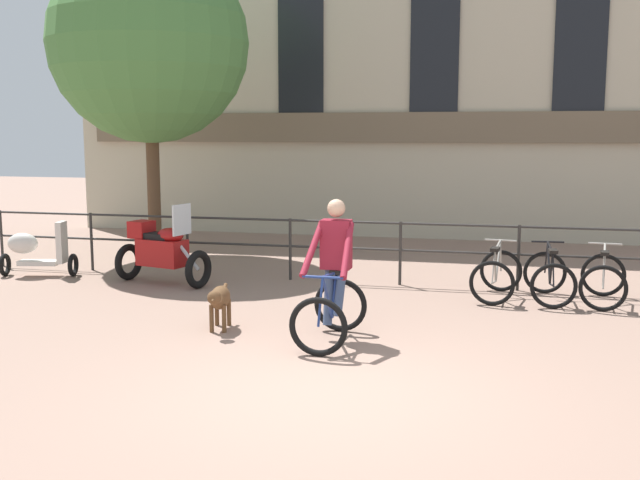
# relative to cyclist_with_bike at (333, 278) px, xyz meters

# --- Properties ---
(ground_plane) EXTENTS (60.00, 60.00, 0.00)m
(ground_plane) POSITION_rel_cyclist_with_bike_xyz_m (0.35, -1.72, -0.76)
(ground_plane) COLOR #8E7060
(canal_railing) EXTENTS (15.05, 0.05, 1.05)m
(canal_railing) POSITION_rel_cyclist_with_bike_xyz_m (0.35, 3.48, -0.05)
(canal_railing) COLOR #2D2B28
(canal_railing) RESTS_ON ground_plane
(building_facade) EXTENTS (18.00, 0.72, 8.86)m
(building_facade) POSITION_rel_cyclist_with_bike_xyz_m (0.35, 9.27, 3.65)
(building_facade) COLOR #BCB299
(building_facade) RESTS_ON ground_plane
(cyclist_with_bike) EXTENTS (0.70, 1.18, 1.70)m
(cyclist_with_bike) POSITION_rel_cyclist_with_bike_xyz_m (0.00, 0.00, 0.00)
(cyclist_with_bike) COLOR black
(cyclist_with_bike) RESTS_ON ground_plane
(dog) EXTENTS (0.34, 0.90, 0.58)m
(dog) POSITION_rel_cyclist_with_bike_xyz_m (-1.50, 0.12, -0.36)
(dog) COLOR brown
(dog) RESTS_ON ground_plane
(parked_motorcycle) EXTENTS (1.71, 1.01, 1.35)m
(parked_motorcycle) POSITION_rel_cyclist_with_bike_xyz_m (-3.49, 2.63, -0.20)
(parked_motorcycle) COLOR black
(parked_motorcycle) RESTS_ON ground_plane
(parked_bicycle_near_lamp) EXTENTS (0.79, 1.18, 0.86)m
(parked_bicycle_near_lamp) POSITION_rel_cyclist_with_bike_xyz_m (1.90, 2.82, -0.41)
(parked_bicycle_near_lamp) COLOR black
(parked_bicycle_near_lamp) RESTS_ON ground_plane
(parked_bicycle_mid_left) EXTENTS (0.73, 1.15, 0.86)m
(parked_bicycle_mid_left) POSITION_rel_cyclist_with_bike_xyz_m (2.67, 2.82, -0.41)
(parked_bicycle_mid_left) COLOR black
(parked_bicycle_mid_left) RESTS_ON ground_plane
(parked_bicycle_mid_right) EXTENTS (0.79, 1.18, 0.86)m
(parked_bicycle_mid_right) POSITION_rel_cyclist_with_bike_xyz_m (3.42, 2.82, -0.41)
(parked_bicycle_mid_right) COLOR black
(parked_bicycle_mid_right) RESTS_ON ground_plane
(parked_scooter) EXTENTS (1.34, 0.67, 0.96)m
(parked_scooter) POSITION_rel_cyclist_with_bike_xyz_m (-5.91, 2.73, -0.30)
(parked_scooter) COLOR black
(parked_scooter) RESTS_ON ground_plane
(tree_canalside_left) EXTENTS (3.88, 3.88, 6.15)m
(tree_canalside_left) POSITION_rel_cyclist_with_bike_xyz_m (-4.83, 5.14, 3.44)
(tree_canalside_left) COLOR brown
(tree_canalside_left) RESTS_ON ground_plane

